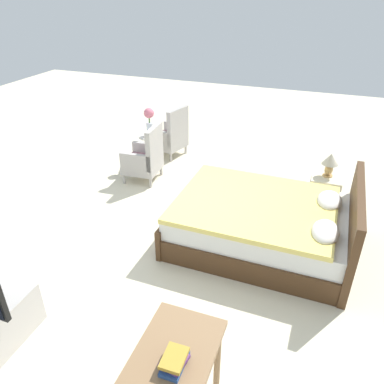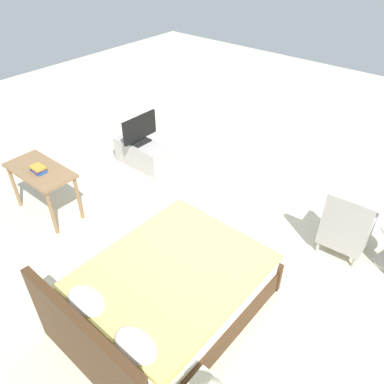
{
  "view_description": "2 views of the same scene",
  "coord_description": "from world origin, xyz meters",
  "px_view_note": "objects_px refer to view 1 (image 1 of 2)",
  "views": [
    {
      "loc": [
        3.6,
        1.65,
        2.87
      ],
      "look_at": [
        -0.03,
        0.32,
        0.67
      ],
      "focal_mm": 35.0,
      "sensor_mm": 36.0,
      "label": 1
    },
    {
      "loc": [
        -2.03,
        2.92,
        3.49
      ],
      "look_at": [
        0.25,
        0.18,
        0.85
      ],
      "focal_mm": 35.0,
      "sensor_mm": 36.0,
      "label": 2
    }
  ],
  "objects_px": {
    "vanity_desk": "(166,382)",
    "nightstand": "(324,193)",
    "armchair_by_window_right": "(145,159)",
    "side_table": "(151,147)",
    "armchair_by_window_left": "(171,136)",
    "book_stack": "(174,361)",
    "bed": "(264,224)",
    "flower_vase": "(149,119)",
    "table_lamp": "(330,162)"
  },
  "relations": [
    {
      "from": "vanity_desk",
      "to": "nightstand",
      "type": "bearing_deg",
      "value": 166.71
    },
    {
      "from": "armchair_by_window_right",
      "to": "side_table",
      "type": "xyz_separation_m",
      "value": [
        -0.53,
        -0.16,
        -0.02
      ]
    },
    {
      "from": "armchair_by_window_left",
      "to": "book_stack",
      "type": "relative_size",
      "value": 4.1
    },
    {
      "from": "bed",
      "to": "book_stack",
      "type": "xyz_separation_m",
      "value": [
        2.42,
        -0.16,
        0.48
      ]
    },
    {
      "from": "bed",
      "to": "vanity_desk",
      "type": "height_order",
      "value": "bed"
    },
    {
      "from": "bed",
      "to": "vanity_desk",
      "type": "xyz_separation_m",
      "value": [
        2.48,
        -0.2,
        0.33
      ]
    },
    {
      "from": "armchair_by_window_left",
      "to": "flower_vase",
      "type": "relative_size",
      "value": 1.93
    },
    {
      "from": "side_table",
      "to": "flower_vase",
      "type": "distance_m",
      "value": 0.5
    },
    {
      "from": "side_table",
      "to": "vanity_desk",
      "type": "bearing_deg",
      "value": 27.0
    },
    {
      "from": "flower_vase",
      "to": "book_stack",
      "type": "distance_m",
      "value": 4.55
    },
    {
      "from": "armchair_by_window_left",
      "to": "nightstand",
      "type": "bearing_deg",
      "value": 69.2
    },
    {
      "from": "nightstand",
      "to": "table_lamp",
      "type": "height_order",
      "value": "table_lamp"
    },
    {
      "from": "side_table",
      "to": "table_lamp",
      "type": "xyz_separation_m",
      "value": [
        0.53,
        2.92,
        0.41
      ]
    },
    {
      "from": "side_table",
      "to": "vanity_desk",
      "type": "height_order",
      "value": "vanity_desk"
    },
    {
      "from": "flower_vase",
      "to": "table_lamp",
      "type": "bearing_deg",
      "value": 79.69
    },
    {
      "from": "flower_vase",
      "to": "side_table",
      "type": "bearing_deg",
      "value": 0.0
    },
    {
      "from": "armchair_by_window_left",
      "to": "nightstand",
      "type": "xyz_separation_m",
      "value": [
        1.05,
        2.76,
        -0.1
      ]
    },
    {
      "from": "side_table",
      "to": "armchair_by_window_right",
      "type": "bearing_deg",
      "value": 16.48
    },
    {
      "from": "armchair_by_window_right",
      "to": "nightstand",
      "type": "relative_size",
      "value": 1.69
    },
    {
      "from": "armchair_by_window_right",
      "to": "flower_vase",
      "type": "bearing_deg",
      "value": -163.52
    },
    {
      "from": "flower_vase",
      "to": "vanity_desk",
      "type": "xyz_separation_m",
      "value": [
        4.08,
        2.08,
        -0.23
      ]
    },
    {
      "from": "bed",
      "to": "nightstand",
      "type": "bearing_deg",
      "value": 149.29
    },
    {
      "from": "bed",
      "to": "table_lamp",
      "type": "distance_m",
      "value": 1.33
    },
    {
      "from": "flower_vase",
      "to": "nightstand",
      "type": "bearing_deg",
      "value": 79.69
    },
    {
      "from": "flower_vase",
      "to": "book_stack",
      "type": "relative_size",
      "value": 2.13
    },
    {
      "from": "side_table",
      "to": "flower_vase",
      "type": "bearing_deg",
      "value": 0.0
    },
    {
      "from": "armchair_by_window_left",
      "to": "side_table",
      "type": "bearing_deg",
      "value": -16.65
    },
    {
      "from": "armchair_by_window_left",
      "to": "side_table",
      "type": "relative_size",
      "value": 1.65
    },
    {
      "from": "table_lamp",
      "to": "vanity_desk",
      "type": "height_order",
      "value": "table_lamp"
    },
    {
      "from": "bed",
      "to": "side_table",
      "type": "distance_m",
      "value": 2.79
    },
    {
      "from": "bed",
      "to": "book_stack",
      "type": "relative_size",
      "value": 9.45
    },
    {
      "from": "armchair_by_window_right",
      "to": "flower_vase",
      "type": "xyz_separation_m",
      "value": [
        -0.53,
        -0.16,
        0.48
      ]
    },
    {
      "from": "armchair_by_window_right",
      "to": "table_lamp",
      "type": "relative_size",
      "value": 2.79
    },
    {
      "from": "book_stack",
      "to": "side_table",
      "type": "bearing_deg",
      "value": -152.28
    },
    {
      "from": "armchair_by_window_left",
      "to": "vanity_desk",
      "type": "height_order",
      "value": "armchair_by_window_left"
    },
    {
      "from": "side_table",
      "to": "table_lamp",
      "type": "bearing_deg",
      "value": 79.69
    },
    {
      "from": "armchair_by_window_left",
      "to": "side_table",
      "type": "distance_m",
      "value": 0.54
    },
    {
      "from": "table_lamp",
      "to": "flower_vase",
      "type": "bearing_deg",
      "value": -100.31
    },
    {
      "from": "flower_vase",
      "to": "vanity_desk",
      "type": "relative_size",
      "value": 0.46
    },
    {
      "from": "armchair_by_window_left",
      "to": "book_stack",
      "type": "distance_m",
      "value": 4.97
    },
    {
      "from": "armchair_by_window_left",
      "to": "table_lamp",
      "type": "bearing_deg",
      "value": 69.2
    },
    {
      "from": "flower_vase",
      "to": "book_stack",
      "type": "xyz_separation_m",
      "value": [
        4.03,
        2.12,
        -0.08
      ]
    },
    {
      "from": "bed",
      "to": "nightstand",
      "type": "xyz_separation_m",
      "value": [
        -1.08,
        0.64,
        -0.03
      ]
    },
    {
      "from": "bed",
      "to": "armchair_by_window_right",
      "type": "bearing_deg",
      "value": -116.86
    },
    {
      "from": "bed",
      "to": "vanity_desk",
      "type": "distance_m",
      "value": 2.51
    },
    {
      "from": "flower_vase",
      "to": "bed",
      "type": "bearing_deg",
      "value": 54.84
    },
    {
      "from": "side_table",
      "to": "nightstand",
      "type": "xyz_separation_m",
      "value": [
        0.53,
        2.92,
        -0.08
      ]
    },
    {
      "from": "armchair_by_window_right",
      "to": "flower_vase",
      "type": "height_order",
      "value": "flower_vase"
    },
    {
      "from": "nightstand",
      "to": "vanity_desk",
      "type": "bearing_deg",
      "value": -13.29
    },
    {
      "from": "nightstand",
      "to": "bed",
      "type": "bearing_deg",
      "value": -30.71
    }
  ]
}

